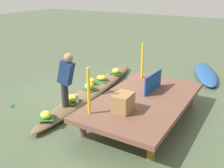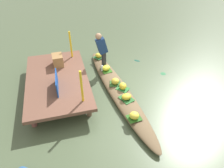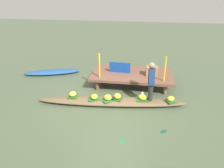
% 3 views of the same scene
% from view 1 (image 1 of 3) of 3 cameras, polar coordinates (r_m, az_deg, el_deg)
% --- Properties ---
extents(canal_water, '(40.00, 40.00, 0.00)m').
position_cam_1_polar(canal_water, '(7.17, -4.16, -2.15)').
color(canal_water, '#4A5A3F').
rests_on(canal_water, ground).
extents(dock_platform, '(3.20, 1.80, 0.48)m').
position_cam_1_polar(dock_platform, '(5.76, 6.95, -3.65)').
color(dock_platform, brown).
rests_on(dock_platform, ground).
extents(vendor_boat, '(5.00, 1.12, 0.20)m').
position_cam_1_polar(vendor_boat, '(7.13, -4.18, -1.39)').
color(vendor_boat, brown).
rests_on(vendor_boat, ground).
extents(moored_boat, '(2.57, 1.40, 0.18)m').
position_cam_1_polar(moored_boat, '(9.05, 19.81, 2.19)').
color(moored_boat, '#26518D').
rests_on(moored_boat, ground).
extents(leaf_mat_0, '(0.40, 0.41, 0.01)m').
position_cam_1_polar(leaf_mat_0, '(6.91, -4.95, -1.19)').
color(leaf_mat_0, '#2C5825').
rests_on(leaf_mat_0, vendor_boat).
extents(banana_bunch_0, '(0.34, 0.34, 0.19)m').
position_cam_1_polar(banana_bunch_0, '(6.88, -4.97, -0.46)').
color(banana_bunch_0, gold).
rests_on(banana_bunch_0, vendor_boat).
extents(leaf_mat_1, '(0.44, 0.36, 0.01)m').
position_cam_1_polar(leaf_mat_1, '(6.26, -8.74, -3.78)').
color(leaf_mat_1, '#2F671C').
rests_on(leaf_mat_1, vendor_boat).
extents(banana_bunch_1, '(0.37, 0.37, 0.17)m').
position_cam_1_polar(banana_bunch_1, '(6.23, -8.78, -3.08)').
color(banana_bunch_1, yellow).
rests_on(banana_bunch_1, vendor_boat).
extents(leaf_mat_2, '(0.49, 0.43, 0.01)m').
position_cam_1_polar(leaf_mat_2, '(7.56, -2.30, 0.85)').
color(leaf_mat_2, '#27652C').
rests_on(leaf_mat_2, vendor_boat).
extents(banana_bunch_2, '(0.27, 0.32, 0.15)m').
position_cam_1_polar(banana_bunch_2, '(7.54, -2.31, 1.37)').
color(banana_bunch_2, gold).
rests_on(banana_bunch_2, vendor_boat).
extents(leaf_mat_3, '(0.45, 0.44, 0.01)m').
position_cam_1_polar(leaf_mat_3, '(7.22, -4.56, -0.19)').
color(leaf_mat_3, '#2A7234').
rests_on(leaf_mat_3, vendor_boat).
extents(banana_bunch_3, '(0.27, 0.24, 0.20)m').
position_cam_1_polar(banana_bunch_3, '(7.19, -4.58, 0.54)').
color(banana_bunch_3, yellow).
rests_on(banana_bunch_3, vendor_boat).
extents(leaf_mat_4, '(0.44, 0.45, 0.01)m').
position_cam_1_polar(leaf_mat_4, '(5.62, -14.20, -7.20)').
color(leaf_mat_4, '#2C6C39').
rests_on(leaf_mat_4, vendor_boat).
extents(banana_bunch_4, '(0.33, 0.34, 0.15)m').
position_cam_1_polar(banana_bunch_4, '(5.59, -14.27, -6.51)').
color(banana_bunch_4, yellow).
rests_on(banana_bunch_4, vendor_boat).
extents(leaf_mat_5, '(0.34, 0.38, 0.01)m').
position_cam_1_polar(leaf_mat_5, '(8.15, 0.89, 2.37)').
color(leaf_mat_5, '#2A5F1D').
rests_on(leaf_mat_5, vendor_boat).
extents(banana_bunch_5, '(0.33, 0.34, 0.17)m').
position_cam_1_polar(banana_bunch_5, '(8.13, 0.90, 2.94)').
color(banana_bunch_5, yellow).
rests_on(banana_bunch_5, vendor_boat).
extents(vendor_person, '(0.22, 0.42, 1.25)m').
position_cam_1_polar(vendor_person, '(5.79, -10.02, 1.54)').
color(vendor_person, '#28282D').
rests_on(vendor_person, vendor_boat).
extents(water_bottle, '(0.08, 0.08, 0.20)m').
position_cam_1_polar(water_bottle, '(6.15, -7.69, -3.23)').
color(water_bottle, silver).
rests_on(water_bottle, vendor_boat).
extents(market_banner, '(0.85, 0.07, 0.42)m').
position_cam_1_polar(market_banner, '(6.08, 8.99, 0.38)').
color(market_banner, navy).
rests_on(market_banner, dock_platform).
extents(railing_post_west, '(0.06, 0.06, 0.92)m').
position_cam_1_polar(railing_post_west, '(6.84, 6.67, 5.03)').
color(railing_post_west, yellow).
rests_on(railing_post_west, dock_platform).
extents(railing_post_east, '(0.06, 0.06, 0.92)m').
position_cam_1_polar(railing_post_east, '(4.86, -5.12, -1.60)').
color(railing_post_east, yellow).
rests_on(railing_post_east, dock_platform).
extents(produce_crate, '(0.45, 0.34, 0.36)m').
position_cam_1_polar(produce_crate, '(5.07, 2.45, -4.06)').
color(produce_crate, olive).
rests_on(produce_crate, dock_platform).
extents(drifting_plant_0, '(0.25, 0.25, 0.01)m').
position_cam_1_polar(drifting_plant_0, '(6.87, -20.89, -4.58)').
color(drifting_plant_0, '#164738').
rests_on(drifting_plant_0, ground).
extents(drifting_plant_1, '(0.24, 0.24, 0.01)m').
position_cam_1_polar(drifting_plant_1, '(7.90, -17.56, -0.84)').
color(drifting_plant_1, '#307245').
rests_on(drifting_plant_1, ground).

